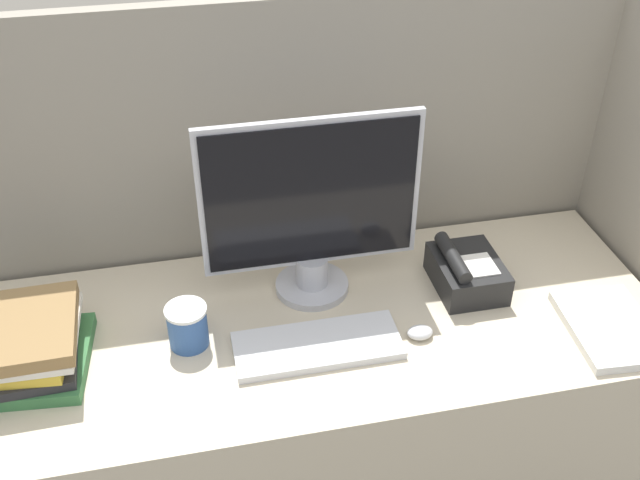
{
  "coord_description": "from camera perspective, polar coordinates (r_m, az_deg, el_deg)",
  "views": [
    {
      "loc": [
        -0.29,
        -1.01,
        1.98
      ],
      "look_at": [
        0.0,
        0.37,
        0.97
      ],
      "focal_mm": 42.0,
      "sensor_mm": 36.0,
      "label": 1
    }
  ],
  "objects": [
    {
      "name": "book_stack",
      "position": [
        1.81,
        -21.21,
        -7.45
      ],
      "size": [
        0.26,
        0.29,
        0.13
      ],
      "color": "#38723F",
      "rests_on": "desk"
    },
    {
      "name": "coffee_cup",
      "position": [
        1.78,
        -10.06,
        -6.47
      ],
      "size": [
        0.1,
        0.1,
        0.11
      ],
      "color": "#335999",
      "rests_on": "desk"
    },
    {
      "name": "cubicle_panel_right",
      "position": [
        2.21,
        23.12,
        -2.67
      ],
      "size": [
        0.04,
        0.73,
        1.43
      ],
      "color": "gray",
      "rests_on": "ground_plane"
    },
    {
      "name": "monitor",
      "position": [
        1.81,
        -0.67,
        2.09
      ],
      "size": [
        0.54,
        0.19,
        0.48
      ],
      "color": "#B7B7BC",
      "rests_on": "desk"
    },
    {
      "name": "cubicle_panel_rear",
      "position": [
        2.15,
        -1.88,
        -0.45
      ],
      "size": [
        2.1,
        0.04,
        1.43
      ],
      "color": "gray",
      "rests_on": "ground_plane"
    },
    {
      "name": "paper_pile",
      "position": [
        1.95,
        21.22,
        -6.23
      ],
      "size": [
        0.22,
        0.29,
        0.02
      ],
      "color": "white",
      "rests_on": "desk"
    },
    {
      "name": "desk_telephone",
      "position": [
        1.96,
        11.07,
        -2.41
      ],
      "size": [
        0.16,
        0.2,
        0.12
      ],
      "color": "black",
      "rests_on": "desk"
    },
    {
      "name": "keyboard",
      "position": [
        1.77,
        -0.19,
        -8.04
      ],
      "size": [
        0.39,
        0.16,
        0.02
      ],
      "color": "silver",
      "rests_on": "desk"
    },
    {
      "name": "mouse",
      "position": [
        1.81,
        7.62,
        -6.99
      ],
      "size": [
        0.06,
        0.05,
        0.03
      ],
      "color": "silver",
      "rests_on": "desk"
    },
    {
      "name": "desk",
      "position": [
        2.12,
        0.19,
        -13.85
      ],
      "size": [
        1.7,
        0.67,
        0.75
      ],
      "color": "beige",
      "rests_on": "ground_plane"
    }
  ]
}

